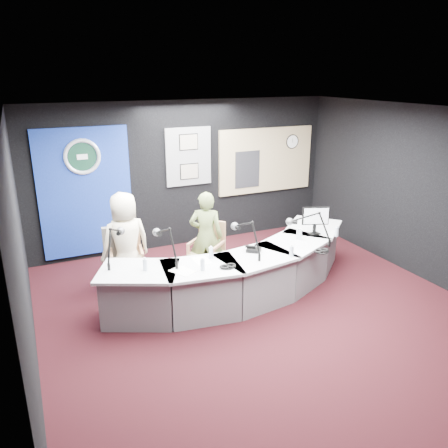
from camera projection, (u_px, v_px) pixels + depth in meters
name	position (u px, v px, depth m)	size (l,w,h in m)	color
ground	(259.00, 310.00, 6.52)	(6.00, 6.00, 0.00)	black
ceiling	(265.00, 112.00, 5.62)	(6.00, 6.00, 0.02)	silver
wall_back	(186.00, 175.00, 8.65)	(6.00, 0.02, 2.80)	black
wall_left	(21.00, 254.00, 4.89)	(0.02, 6.00, 2.80)	black
wall_right	(424.00, 194.00, 7.25)	(0.02, 6.00, 2.80)	black
broadcast_desk	(240.00, 272.00, 6.85)	(4.50, 1.90, 0.75)	silver
backdrop_panel	(86.00, 193.00, 7.93)	(1.60, 0.05, 2.30)	navy
agency_seal	(82.00, 157.00, 7.68)	(0.63, 0.63, 0.07)	silver
seal_center	(82.00, 157.00, 7.69)	(0.48, 0.48, 0.01)	black
pinboard	(189.00, 157.00, 8.53)	(0.90, 0.04, 1.10)	slate
framed_photo_upper	(189.00, 142.00, 8.42)	(0.34, 0.02, 0.27)	#7E6E5B
framed_photo_lower	(189.00, 171.00, 8.60)	(0.34, 0.02, 0.27)	#7E6E5B
booth_window_frame	(266.00, 160.00, 9.27)	(2.12, 0.06, 1.32)	tan
booth_glow	(266.00, 160.00, 9.26)	(2.00, 0.02, 1.20)	#D4B986
equipment_rack	(247.00, 169.00, 9.11)	(0.55, 0.02, 0.75)	black
wall_clock	(292.00, 142.00, 9.37)	(0.28, 0.28, 0.01)	white
armchair_left	(127.00, 260.00, 7.02)	(0.55, 0.55, 0.98)	#A36F4A
armchair_right	(206.00, 250.00, 7.36)	(0.56, 0.56, 1.00)	#A36F4A
draped_jacket	(119.00, 247.00, 7.17)	(0.50, 0.10, 0.70)	slate
person_man	(126.00, 242.00, 6.92)	(0.77, 0.50, 1.58)	#EFE3BF
person_woman	(206.00, 236.00, 7.28)	(0.55, 0.36, 1.49)	olive
computer_monitor	(315.00, 216.00, 7.27)	(0.40, 0.02, 0.28)	black
desk_phone	(254.00, 250.00, 6.66)	(0.21, 0.17, 0.05)	black
headphones_near	(321.00, 251.00, 6.64)	(0.24, 0.24, 0.04)	black
headphones_far	(228.00, 266.00, 6.11)	(0.20, 0.20, 0.03)	black
paper_stack	(183.00, 271.00, 6.00)	(0.23, 0.32, 0.00)	white
notepad	(202.00, 261.00, 6.33)	(0.22, 0.31, 0.00)	white
boom_mic_a	(114.00, 241.00, 6.23)	(0.42, 0.66, 0.60)	black
boom_mic_b	(166.00, 241.00, 6.22)	(0.21, 0.73, 0.60)	black
boom_mic_c	(247.00, 235.00, 6.48)	(0.21, 0.73, 0.60)	black
boom_mic_d	(310.00, 226.00, 6.84)	(0.59, 0.52, 0.60)	black
water_bottles	(254.00, 249.00, 6.51)	(3.23, 0.63, 0.18)	silver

